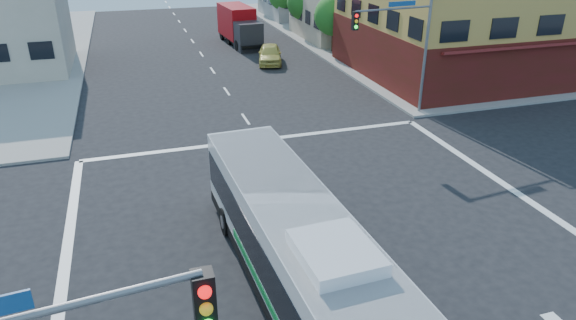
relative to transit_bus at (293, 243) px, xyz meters
name	(u,v)px	position (x,y,z in m)	size (l,w,h in m)	color
ground	(319,228)	(2.19, 3.28, -1.82)	(120.00, 120.00, 0.00)	black
sidewalk_ne	(494,25)	(37.19, 38.28, -1.74)	(50.00, 50.00, 0.15)	gray
signal_mast_ne	(403,37)	(11.27, 13.90, 3.16)	(7.91, 1.13, 8.07)	slate
street_tree_a	(335,13)	(14.09, 31.20, 1.77)	(3.60, 3.60, 5.53)	#351E13
street_tree_b	(306,0)	(14.09, 39.20, 1.93)	(3.80, 3.80, 5.79)	#351E13
transit_bus	(293,243)	(0.00, 0.00, 0.00)	(3.24, 12.67, 3.72)	black
box_truck	(239,26)	(6.51, 37.35, -0.06)	(2.97, 8.20, 3.62)	#25252A
parked_car	(270,54)	(7.35, 29.17, -1.01)	(1.90, 4.73, 1.61)	#CFC257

